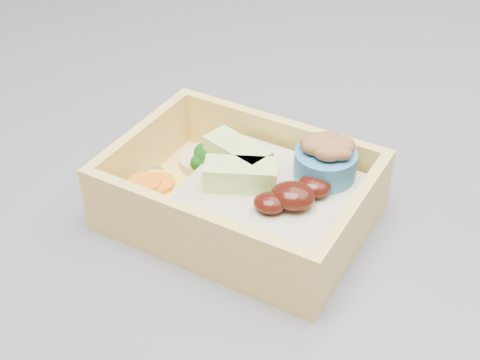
# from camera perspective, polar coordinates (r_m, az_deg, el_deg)

# --- Properties ---
(bento_box) EXTENTS (0.20, 0.16, 0.06)m
(bento_box) POSITION_cam_1_polar(r_m,az_deg,el_deg) (0.45, 0.77, -1.18)
(bento_box) COLOR #EEC762
(bento_box) RESTS_ON island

